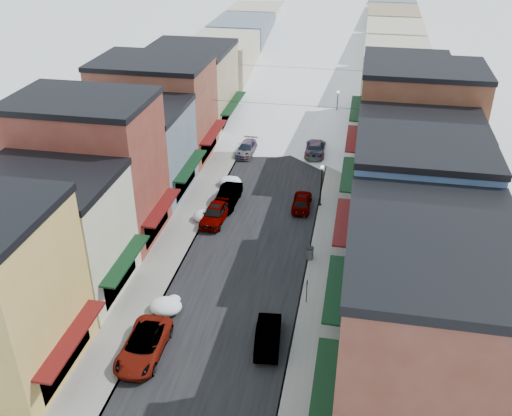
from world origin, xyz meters
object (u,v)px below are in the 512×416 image
at_px(car_dark_hatch, 228,196).
at_px(streetlamp_near, 321,180).
at_px(car_green_sedan, 268,335).
at_px(car_white_suv, 144,346).
at_px(car_silver_sedan, 215,213).
at_px(trash_can, 310,253).

relative_size(car_dark_hatch, streetlamp_near, 1.19).
xyz_separation_m(car_green_sedan, streetlamp_near, (1.70, 19.76, 2.04)).
xyz_separation_m(car_white_suv, car_green_sedan, (7.80, 2.55, -0.02)).
xyz_separation_m(car_dark_hatch, streetlamp_near, (8.80, 1.14, 1.98)).
height_order(car_silver_sedan, streetlamp_near, streetlamp_near).
height_order(car_silver_sedan, trash_can, car_silver_sedan).
bearing_deg(car_silver_sedan, car_white_suv, -87.86).
xyz_separation_m(car_green_sedan, trash_can, (1.70, 10.43, -0.07)).
xyz_separation_m(car_dark_hatch, trash_can, (8.80, -8.19, -0.13)).
relative_size(trash_can, streetlamp_near, 0.25).
xyz_separation_m(car_white_suv, car_silver_sedan, (0.28, 17.68, 0.06)).
bearing_deg(trash_can, streetlamp_near, 90.00).
distance_m(car_silver_sedan, trash_can, 10.35).
bearing_deg(trash_can, car_green_sedan, -99.26).
relative_size(car_silver_sedan, car_dark_hatch, 0.98).
relative_size(car_green_sedan, trash_can, 4.33).
height_order(car_silver_sedan, car_green_sedan, car_silver_sedan).
relative_size(car_silver_sedan, trash_can, 4.61).
bearing_deg(streetlamp_near, car_dark_hatch, -172.63).
distance_m(car_white_suv, streetlamp_near, 24.33).
distance_m(car_dark_hatch, streetlamp_near, 9.09).
bearing_deg(car_green_sedan, streetlamp_near, -100.84).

